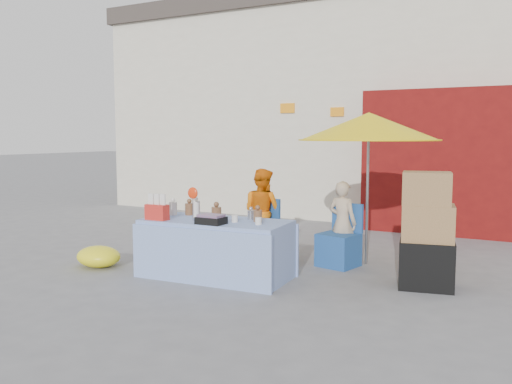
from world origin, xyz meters
The scene contains 10 objects.
ground centered at (0.00, 0.00, 0.00)m, with size 80.00×80.00×0.00m, color slate.
backdrop centered at (0.52, 7.52, 3.10)m, with size 14.00×8.00×7.80m.
market_table centered at (0.03, -0.31, 0.37)m, with size 1.94×1.00×1.14m.
chair_left centered at (-0.04, 0.98, 0.26)m, with size 0.57×0.56×0.85m.
chair_right centered at (1.21, 0.98, 0.26)m, with size 0.57×0.56×0.85m.
vendor_orange centered at (-0.04, 1.11, 0.65)m, with size 0.63×0.49×1.29m, color orange.
vendor_beige centered at (1.21, 1.11, 0.58)m, with size 0.42×0.28×1.16m, color #C5AB8B.
umbrella centered at (1.51, 1.26, 1.89)m, with size 1.90×1.90×2.09m.
box_stack centered at (2.47, 0.45, 0.63)m, with size 0.70×0.61×1.36m.
tarp_bundle centered at (-1.65, -0.62, 0.14)m, with size 0.64×0.51×0.29m, color #FFF21A.
Camera 1 is at (3.65, -5.96, 1.78)m, focal length 38.00 mm.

